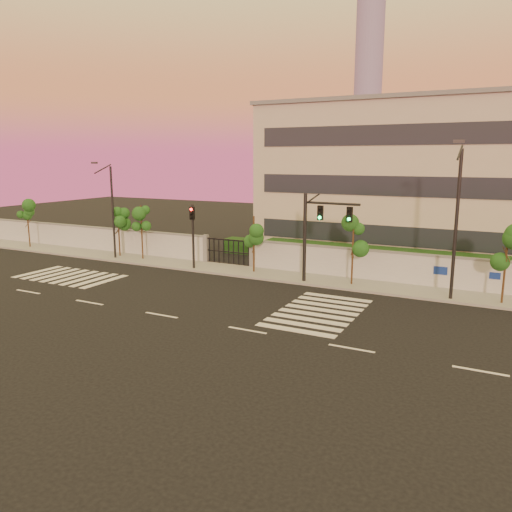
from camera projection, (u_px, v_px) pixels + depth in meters
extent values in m
plane|color=black|center=(162.00, 315.00, 25.57)|extent=(120.00, 120.00, 0.00)
cube|color=gray|center=(255.00, 273.00, 34.73)|extent=(60.00, 3.00, 0.15)
cube|color=#AEB1B6|center=(86.00, 238.00, 43.69)|extent=(25.00, 0.30, 2.00)
cube|color=slate|center=(85.00, 226.00, 43.49)|extent=(25.00, 0.36, 0.12)
cube|color=#AEB1B6|center=(485.00, 278.00, 29.36)|extent=(31.00, 0.30, 2.00)
cube|color=slate|center=(487.00, 260.00, 29.16)|extent=(31.00, 0.36, 0.12)
cube|color=slate|center=(206.00, 249.00, 38.08)|extent=(0.35, 0.35, 2.20)
cube|color=slate|center=(252.00, 253.00, 36.29)|extent=(0.35, 0.35, 2.20)
cube|color=black|center=(399.00, 263.00, 34.03)|extent=(20.00, 2.00, 1.80)
cube|color=black|center=(119.00, 239.00, 45.26)|extent=(12.00, 1.80, 1.40)
cube|color=black|center=(259.00, 247.00, 41.64)|extent=(6.00, 1.50, 1.20)
cube|color=#BEB5A1|center=(422.00, 183.00, 39.59)|extent=(24.00, 12.00, 12.00)
cube|color=#262D38|center=(405.00, 237.00, 35.01)|extent=(22.00, 0.08, 1.40)
cube|color=#262D38|center=(407.00, 186.00, 34.34)|extent=(22.00, 0.08, 1.40)
cube|color=#262D38|center=(411.00, 134.00, 33.66)|extent=(22.00, 0.08, 1.40)
cube|color=slate|center=(427.00, 103.00, 38.42)|extent=(24.40, 12.40, 0.30)
cylinder|color=slate|center=(368.00, 75.00, 288.53)|extent=(16.00, 16.00, 110.00)
cube|color=silver|center=(38.00, 272.00, 35.33)|extent=(0.50, 4.00, 0.02)
cube|color=silver|center=(47.00, 273.00, 34.93)|extent=(0.50, 4.00, 0.02)
cube|color=silver|center=(56.00, 274.00, 34.53)|extent=(0.50, 4.00, 0.02)
cube|color=silver|center=(65.00, 276.00, 34.12)|extent=(0.50, 4.00, 0.02)
cube|color=silver|center=(75.00, 277.00, 33.72)|extent=(0.50, 4.00, 0.02)
cube|color=silver|center=(84.00, 279.00, 33.32)|extent=(0.50, 4.00, 0.02)
cube|color=silver|center=(95.00, 280.00, 32.92)|extent=(0.50, 4.00, 0.02)
cube|color=silver|center=(105.00, 282.00, 32.51)|extent=(0.50, 4.00, 0.02)
cube|color=silver|center=(295.00, 330.00, 23.31)|extent=(4.00, 0.50, 0.02)
cube|color=silver|center=(302.00, 325.00, 24.10)|extent=(4.00, 0.50, 0.02)
cube|color=silver|center=(309.00, 319.00, 24.88)|extent=(4.00, 0.50, 0.02)
cube|color=silver|center=(315.00, 314.00, 25.67)|extent=(4.00, 0.50, 0.02)
cube|color=silver|center=(321.00, 310.00, 26.45)|extent=(4.00, 0.50, 0.02)
cube|color=silver|center=(327.00, 305.00, 27.24)|extent=(4.00, 0.50, 0.02)
cube|color=silver|center=(332.00, 301.00, 28.02)|extent=(4.00, 0.50, 0.02)
cube|color=silver|center=(337.00, 297.00, 28.81)|extent=(4.00, 0.50, 0.02)
cube|color=silver|center=(28.00, 292.00, 30.05)|extent=(2.00, 0.15, 0.01)
cube|color=silver|center=(90.00, 302.00, 27.81)|extent=(2.00, 0.15, 0.01)
cube|color=silver|center=(162.00, 315.00, 25.57)|extent=(2.00, 0.15, 0.01)
cube|color=silver|center=(247.00, 330.00, 23.33)|extent=(2.00, 0.15, 0.01)
cube|color=silver|center=(351.00, 348.00, 21.09)|extent=(2.00, 0.15, 0.01)
cube|color=silver|center=(480.00, 371.00, 18.85)|extent=(2.00, 0.15, 0.01)
cylinder|color=#382314|center=(28.00, 225.00, 44.19)|extent=(0.11, 0.11, 4.23)
sphere|color=#144918|center=(27.00, 211.00, 43.94)|extent=(1.05, 1.05, 1.05)
sphere|color=#144918|center=(32.00, 218.00, 44.08)|extent=(0.80, 0.80, 0.80)
sphere|color=#144918|center=(24.00, 215.00, 44.03)|extent=(0.77, 0.77, 0.77)
cylinder|color=#382314|center=(119.00, 233.00, 40.10)|extent=(0.12, 0.12, 3.96)
sphere|color=#144918|center=(118.00, 219.00, 39.87)|extent=(1.07, 1.07, 1.07)
sphere|color=#144918|center=(123.00, 226.00, 40.00)|extent=(0.82, 0.82, 0.82)
sphere|color=#144918|center=(114.00, 223.00, 39.95)|extent=(0.78, 0.78, 0.78)
cylinder|color=#382314|center=(142.00, 233.00, 38.91)|extent=(0.12, 0.12, 4.34)
sphere|color=#144918|center=(141.00, 217.00, 38.66)|extent=(1.06, 1.06, 1.06)
sphere|color=#144918|center=(146.00, 225.00, 38.80)|extent=(0.81, 0.81, 0.81)
sphere|color=#144918|center=(137.00, 222.00, 38.75)|extent=(0.77, 0.77, 0.77)
cylinder|color=#382314|center=(254.00, 245.00, 34.43)|extent=(0.12, 0.12, 4.03)
sphere|color=#144918|center=(254.00, 228.00, 34.20)|extent=(1.12, 1.12, 1.12)
sphere|color=#144918|center=(260.00, 236.00, 34.33)|extent=(0.86, 0.86, 0.86)
sphere|color=#144918|center=(249.00, 234.00, 34.28)|extent=(0.82, 0.82, 0.82)
cylinder|color=#382314|center=(353.00, 252.00, 30.95)|extent=(0.11, 0.11, 4.35)
sphere|color=#144918|center=(353.00, 231.00, 30.70)|extent=(1.04, 1.04, 1.04)
sphere|color=#144918|center=(359.00, 242.00, 30.84)|extent=(0.80, 0.80, 0.80)
sphere|color=#144918|center=(348.00, 238.00, 30.79)|extent=(0.76, 0.76, 0.76)
cylinder|color=#382314|center=(505.00, 268.00, 26.89)|extent=(0.12, 0.12, 4.20)
sphere|color=#144918|center=(507.00, 245.00, 26.65)|extent=(1.13, 1.13, 1.13)
sphere|color=#144918|center=(500.00, 253.00, 26.73)|extent=(0.82, 0.82, 0.82)
cylinder|color=black|center=(305.00, 239.00, 31.63)|extent=(0.22, 0.22, 5.76)
cylinder|color=black|center=(332.00, 203.00, 30.40)|extent=(3.53, 0.35, 0.15)
cube|color=black|center=(320.00, 213.00, 30.80)|extent=(0.33, 0.17, 0.84)
sphere|color=#0CF259|center=(320.00, 217.00, 30.76)|extent=(0.19, 0.19, 0.19)
cube|color=black|center=(350.00, 214.00, 29.97)|extent=(0.33, 0.17, 0.84)
sphere|color=#0CF259|center=(349.00, 219.00, 29.92)|extent=(0.19, 0.19, 0.19)
cylinder|color=black|center=(193.00, 238.00, 35.48)|extent=(0.17, 0.17, 4.74)
cube|color=black|center=(192.00, 213.00, 35.10)|extent=(0.37, 0.19, 0.95)
sphere|color=red|center=(191.00, 209.00, 34.95)|extent=(0.21, 0.21, 0.21)
cylinder|color=black|center=(113.00, 214.00, 39.04)|extent=(0.16, 0.16, 7.31)
cylinder|color=black|center=(103.00, 169.00, 37.65)|extent=(0.09, 1.75, 0.71)
cube|color=#3F3F44|center=(94.00, 163.00, 36.85)|extent=(0.46, 0.23, 0.14)
cylinder|color=black|center=(456.00, 227.00, 27.33)|extent=(0.19, 0.19, 8.43)
cylinder|color=black|center=(460.00, 152.00, 25.73)|extent=(0.11, 2.02, 0.82)
cube|color=#3F3F44|center=(459.00, 141.00, 24.80)|extent=(0.53, 0.26, 0.16)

